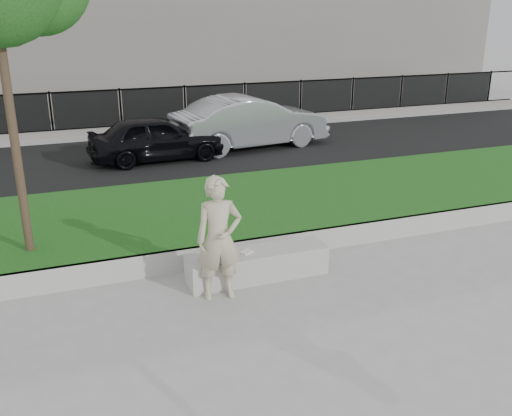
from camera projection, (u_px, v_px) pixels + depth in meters
name	position (u px, v px, depth m)	size (l,w,h in m)	color
ground	(274.00, 287.00, 8.91)	(90.00, 90.00, 0.00)	gray
grass_bank	(218.00, 213.00, 11.50)	(34.00, 4.00, 0.40)	black
grass_kerb	(251.00, 250.00, 9.77)	(34.00, 0.08, 0.40)	#A8A69D
street	(162.00, 158.00, 16.41)	(34.00, 7.00, 0.04)	black
far_pavement	(136.00, 128.00, 20.37)	(34.00, 3.00, 0.12)	gray
iron_fence	(140.00, 119.00, 19.32)	(32.00, 0.30, 1.50)	slate
stone_bench	(257.00, 264.00, 9.15)	(2.28, 0.57, 0.47)	#A8A69D
man	(219.00, 239.00, 8.32)	(0.68, 0.45, 1.88)	#BCB290
book	(246.00, 252.00, 9.00)	(0.21, 0.15, 0.02)	beige
car_dark	(156.00, 138.00, 15.92)	(1.51, 3.75, 1.28)	black
car_silver	(250.00, 122.00, 17.40)	(1.67, 4.79, 1.58)	#9EA2A7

